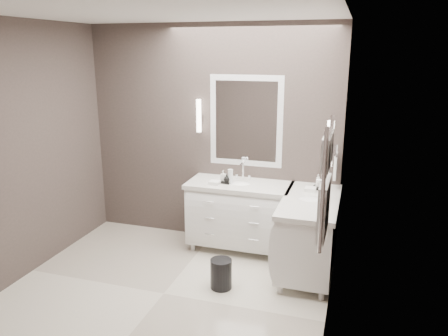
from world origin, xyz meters
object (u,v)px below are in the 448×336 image
(waste_bin, at_px, (221,274))
(vanity_right, at_px, (309,231))
(vanity_back, at_px, (239,212))
(towel_ladder, at_px, (325,188))

(waste_bin, bearing_deg, vanity_right, 37.24)
(vanity_back, relative_size, waste_bin, 3.97)
(waste_bin, bearing_deg, towel_ladder, -33.66)
(vanity_back, xyz_separation_m, towel_ladder, (1.10, -1.63, 0.91))
(vanity_back, relative_size, vanity_right, 1.00)
(vanity_back, bearing_deg, waste_bin, -85.81)
(towel_ladder, relative_size, waste_bin, 2.88)
(vanity_back, distance_m, waste_bin, 1.00)
(vanity_right, relative_size, waste_bin, 3.97)
(vanity_back, bearing_deg, vanity_right, -20.38)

